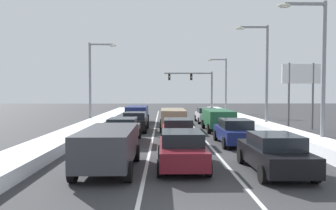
{
  "coord_description": "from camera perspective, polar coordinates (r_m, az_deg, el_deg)",
  "views": [
    {
      "loc": [
        -1.02,
        -6.46,
        3.14
      ],
      "look_at": [
        -0.45,
        28.11,
        1.68
      ],
      "focal_mm": 34.39,
      "sensor_mm": 36.0,
      "label": 1
    }
  ],
  "objects": [
    {
      "name": "traffic_light_gantry",
      "position": [
        50.08,
        5.13,
        3.95
      ],
      "size": [
        7.54,
        0.47,
        6.2
      ],
      "color": "slate",
      "rests_on": "ground"
    },
    {
      "name": "street_lamp_left_mid",
      "position": [
        31.92,
        -13.01,
        5.15
      ],
      "size": [
        2.66,
        0.36,
        7.81
      ],
      "color": "gray",
      "rests_on": "ground"
    },
    {
      "name": "suv_navy_left_lane_fourth",
      "position": [
        32.13,
        -5.47,
        -1.39
      ],
      "size": [
        2.16,
        4.9,
        1.67
      ],
      "color": "navy",
      "rests_on": "ground"
    },
    {
      "name": "lane_stripe_between_center_lane_and_left_lane",
      "position": [
        28.31,
        -2.32,
        -3.95
      ],
      "size": [
        0.14,
        47.67,
        0.01
      ],
      "primitive_type": "cube",
      "color": "silver",
      "rests_on": "ground"
    },
    {
      "name": "sedan_silver_right_lane_fourth",
      "position": [
        32.69,
        6.78,
        -1.77
      ],
      "size": [
        2.0,
        4.5,
        1.51
      ],
      "color": "#B7BABF",
      "rests_on": "ground"
    },
    {
      "name": "snow_bank_left_shoulder",
      "position": [
        28.9,
        -12.9,
        -3.33
      ],
      "size": [
        2.09,
        47.67,
        0.55
      ],
      "primitive_type": "cube",
      "color": "white",
      "rests_on": "ground"
    },
    {
      "name": "sedan_red_center_lane_second",
      "position": [
        19.35,
        1.74,
        -4.64
      ],
      "size": [
        2.0,
        4.5,
        1.51
      ],
      "color": "maroon",
      "rests_on": "ground"
    },
    {
      "name": "sedan_maroon_center_lane_nearest",
      "position": [
        13.43,
        2.46,
        -7.78
      ],
      "size": [
        2.0,
        4.5,
        1.51
      ],
      "color": "maroon",
      "rests_on": "ground"
    },
    {
      "name": "street_lamp_right_far",
      "position": [
        44.08,
        9.74,
        4.25
      ],
      "size": [
        2.66,
        0.36,
        7.58
      ],
      "color": "gray",
      "rests_on": "ground"
    },
    {
      "name": "suv_charcoal_left_lane_nearest",
      "position": [
        13.02,
        -10.46,
        -7.01
      ],
      "size": [
        2.16,
        4.9,
        1.67
      ],
      "color": "#38383D",
      "rests_on": "ground"
    },
    {
      "name": "sedan_navy_right_lane_second",
      "position": [
        19.48,
        11.78,
        -4.64
      ],
      "size": [
        2.0,
        4.5,
        1.51
      ],
      "color": "navy",
      "rests_on": "ground"
    },
    {
      "name": "sedan_gray_left_lane_second",
      "position": [
        20.12,
        -7.99,
        -4.39
      ],
      "size": [
        2.0,
        4.5,
        1.51
      ],
      "color": "slate",
      "rests_on": "ground"
    },
    {
      "name": "snow_bank_right_shoulder",
      "position": [
        29.38,
        14.92,
        -3.15
      ],
      "size": [
        1.66,
        47.67,
        0.67
      ],
      "primitive_type": "cube",
      "color": "white",
      "rests_on": "ground"
    },
    {
      "name": "street_lamp_right_mid",
      "position": [
        27.26,
        16.42,
        6.32
      ],
      "size": [
        2.66,
        0.36,
        8.46
      ],
      "color": "gray",
      "rests_on": "ground"
    },
    {
      "name": "sedan_white_center_lane_fourth",
      "position": [
        32.42,
        0.75,
        -1.79
      ],
      "size": [
        2.0,
        4.5,
        1.51
      ],
      "color": "silver",
      "rests_on": "ground"
    },
    {
      "name": "lane_stripe_between_right_lane_and_center_lane",
      "position": [
        28.43,
        4.56,
        -3.93
      ],
      "size": [
        0.14,
        47.67,
        0.01
      ],
      "primitive_type": "cube",
      "color": "silver",
      "rests_on": "ground"
    },
    {
      "name": "sedan_black_right_lane_nearest",
      "position": [
        13.23,
        18.25,
        -8.05
      ],
      "size": [
        2.0,
        4.5,
        1.51
      ],
      "color": "black",
      "rests_on": "ground"
    },
    {
      "name": "roadside_sign_right",
      "position": [
        28.82,
        22.52,
        3.98
      ],
      "size": [
        3.2,
        0.16,
        5.5
      ],
      "color": "#59595B",
      "rests_on": "ground"
    },
    {
      "name": "suv_green_right_lane_third",
      "position": [
        25.89,
        8.85,
        -2.32
      ],
      "size": [
        2.16,
        4.9,
        1.67
      ],
      "color": "#1E5633",
      "rests_on": "ground"
    },
    {
      "name": "sedan_black_left_lane_third",
      "position": [
        25.66,
        -5.83,
        -2.91
      ],
      "size": [
        2.0,
        4.5,
        1.51
      ],
      "color": "black",
      "rests_on": "ground"
    },
    {
      "name": "ground_plane",
      "position": [
        24.02,
        1.5,
        -5.1
      ],
      "size": [
        120.0,
        120.0,
        0.0
      ],
      "primitive_type": "plane",
      "color": "#333335"
    },
    {
      "name": "street_lamp_right_near",
      "position": [
        19.27,
        24.91,
        7.11
      ],
      "size": [
        2.66,
        0.36,
        7.98
      ],
      "color": "gray",
      "rests_on": "ground"
    },
    {
      "name": "suv_tan_center_lane_third",
      "position": [
        26.41,
        0.91,
        -2.2
      ],
      "size": [
        2.16,
        4.9,
        1.67
      ],
      "color": "#937F60",
      "rests_on": "ground"
    }
  ]
}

